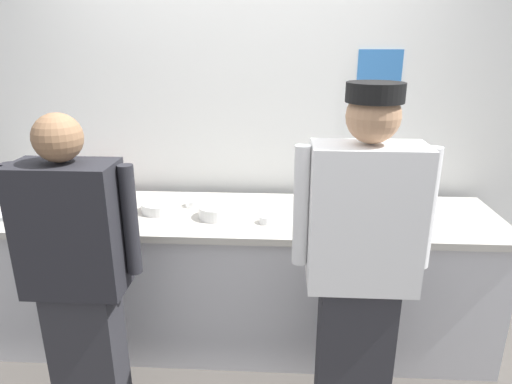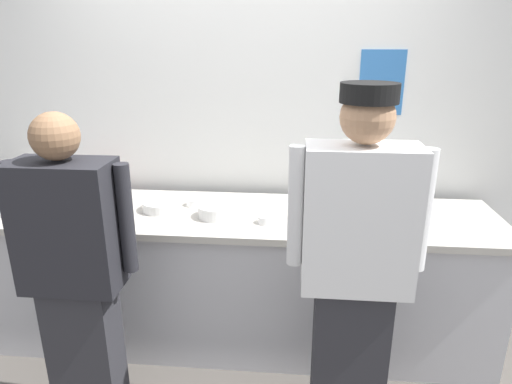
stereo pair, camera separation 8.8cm
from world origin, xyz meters
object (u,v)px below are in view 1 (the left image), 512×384
at_px(sheet_tray, 42,209).
at_px(ramekin_red_sauce, 311,215).
at_px(chef_near_left, 78,275).
at_px(ramekin_orange_sauce, 193,203).
at_px(ramekin_yellow_sauce, 408,217).
at_px(squeeze_bottle_primary, 88,182).
at_px(plate_stack_rear, 216,211).
at_px(mixing_bowl_steel, 350,204).
at_px(ramekin_green_sauce, 266,219).
at_px(plate_stack_front, 161,206).
at_px(chef_center, 361,264).

relative_size(sheet_tray, ramekin_red_sauce, 5.53).
distance_m(chef_near_left, ramekin_orange_sauce, 0.92).
height_order(ramekin_red_sauce, ramekin_yellow_sauce, ramekin_yellow_sauce).
bearing_deg(squeeze_bottle_primary, plate_stack_rear, -19.43).
bearing_deg(plate_stack_rear, ramekin_orange_sauce, 134.17).
distance_m(chef_near_left, mixing_bowl_steel, 1.56).
height_order(ramekin_red_sauce, ramekin_orange_sauce, ramekin_orange_sauce).
distance_m(squeeze_bottle_primary, ramekin_orange_sauce, 0.75).
bearing_deg(ramekin_orange_sauce, ramekin_red_sauce, -12.13).
xyz_separation_m(ramekin_green_sauce, ramekin_yellow_sauce, (0.82, 0.07, 0.00)).
height_order(plate_stack_rear, ramekin_green_sauce, plate_stack_rear).
bearing_deg(mixing_bowl_steel, plate_stack_rear, -171.57).
xyz_separation_m(chef_near_left, sheet_tray, (-0.52, 0.68, 0.05)).
xyz_separation_m(plate_stack_rear, squeeze_bottle_primary, (-0.90, 0.32, 0.06)).
relative_size(ramekin_green_sauce, ramekin_yellow_sauce, 0.81).
bearing_deg(sheet_tray, ramekin_green_sauce, -4.31).
xyz_separation_m(plate_stack_front, ramekin_yellow_sauce, (1.47, -0.08, -0.00)).
distance_m(mixing_bowl_steel, sheet_tray, 1.88).
bearing_deg(ramekin_green_sauce, chef_center, -50.72).
bearing_deg(mixing_bowl_steel, plate_stack_front, -178.11).
bearing_deg(sheet_tray, chef_center, -19.61).
height_order(squeeze_bottle_primary, ramekin_red_sauce, squeeze_bottle_primary).
distance_m(chef_center, mixing_bowl_steel, 0.74).
distance_m(plate_stack_rear, ramekin_orange_sauce, 0.25).
height_order(mixing_bowl_steel, sheet_tray, mixing_bowl_steel).
bearing_deg(plate_stack_rear, ramekin_red_sauce, 1.92).
relative_size(squeeze_bottle_primary, ramekin_orange_sauce, 2.17).
height_order(chef_near_left, ramekin_red_sauce, chef_near_left).
relative_size(plate_stack_front, plate_stack_rear, 1.14).
bearing_deg(chef_near_left, ramekin_red_sauce, 30.99).
bearing_deg(ramekin_orange_sauce, squeeze_bottle_primary, 169.01).
relative_size(plate_stack_front, mixing_bowl_steel, 0.64).
xyz_separation_m(ramekin_green_sauce, ramekin_red_sauce, (0.26, 0.09, -0.00)).
height_order(chef_near_left, ramekin_green_sauce, chef_near_left).
height_order(plate_stack_rear, ramekin_red_sauce, plate_stack_rear).
distance_m(mixing_bowl_steel, squeeze_bottle_primary, 1.71).
bearing_deg(plate_stack_front, plate_stack_rear, -12.85).
xyz_separation_m(chef_near_left, ramekin_green_sauce, (0.85, 0.58, 0.06)).
bearing_deg(ramekin_yellow_sauce, ramekin_green_sauce, -175.00).
distance_m(squeeze_bottle_primary, ramekin_red_sauce, 1.49).
bearing_deg(ramekin_yellow_sauce, ramekin_red_sauce, 178.16).
distance_m(ramekin_red_sauce, ramekin_yellow_sauce, 0.56).
bearing_deg(plate_stack_front, ramekin_orange_sauce, 27.69).
height_order(chef_near_left, ramekin_orange_sauce, chef_near_left).
bearing_deg(mixing_bowl_steel, ramekin_red_sauce, -157.38).
relative_size(chef_center, plate_stack_front, 7.38).
bearing_deg(ramekin_green_sauce, chef_near_left, -145.81).
bearing_deg(chef_center, mixing_bowl_steel, 85.77).
xyz_separation_m(plate_stack_rear, sheet_tray, (-1.08, 0.03, -0.02)).
relative_size(plate_stack_front, ramekin_orange_sauce, 2.42).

